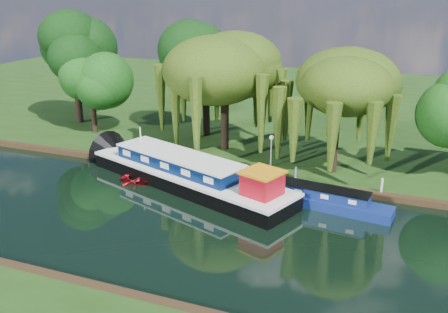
% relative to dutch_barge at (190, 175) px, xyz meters
% --- Properties ---
extents(ground, '(120.00, 120.00, 0.00)m').
position_rel_dutch_barge_xyz_m(ground, '(4.15, -5.52, -0.91)').
color(ground, black).
extents(far_bank, '(120.00, 52.00, 0.45)m').
position_rel_dutch_barge_xyz_m(far_bank, '(4.15, 28.48, -0.68)').
color(far_bank, '#19320D').
rests_on(far_bank, ground).
extents(dutch_barge, '(17.61, 9.51, 3.65)m').
position_rel_dutch_barge_xyz_m(dutch_barge, '(0.00, 0.00, 0.00)').
color(dutch_barge, black).
rests_on(dutch_barge, ground).
extents(narrowboat, '(10.40, 2.97, 1.50)m').
position_rel_dutch_barge_xyz_m(narrowboat, '(9.09, 0.05, -0.37)').
color(narrowboat, navy).
rests_on(narrowboat, ground).
extents(red_dinghy, '(3.35, 2.54, 0.65)m').
position_rel_dutch_barge_xyz_m(red_dinghy, '(-3.65, -0.59, -0.91)').
color(red_dinghy, '#A10B17').
rests_on(red_dinghy, ground).
extents(willow_left, '(7.86, 7.86, 9.42)m').
position_rel_dutch_barge_xyz_m(willow_left, '(-0.36, 7.95, 6.39)').
color(willow_left, black).
rests_on(willow_left, far_bank).
extents(willow_right, '(6.85, 6.85, 8.34)m').
position_rel_dutch_barge_xyz_m(willow_right, '(9.28, 5.79, 5.63)').
color(willow_right, black).
rests_on(willow_right, far_bank).
extents(tree_far_left, '(4.56, 4.56, 7.35)m').
position_rel_dutch_barge_xyz_m(tree_far_left, '(-13.86, 8.11, 4.58)').
color(tree_far_left, black).
rests_on(tree_far_left, far_bank).
extents(tree_far_back, '(6.02, 6.02, 10.12)m').
position_rel_dutch_barge_xyz_m(tree_far_back, '(-17.57, 10.75, 6.59)').
color(tree_far_back, black).
rests_on(tree_far_back, far_bank).
extents(tree_far_mid, '(5.88, 5.88, 9.62)m').
position_rel_dutch_barge_xyz_m(tree_far_mid, '(-3.52, 11.26, 6.17)').
color(tree_far_mid, black).
rests_on(tree_far_mid, far_bank).
extents(lamppost, '(0.36, 0.36, 2.56)m').
position_rel_dutch_barge_xyz_m(lamppost, '(4.65, 4.98, 1.51)').
color(lamppost, silver).
rests_on(lamppost, far_bank).
extents(mooring_posts, '(19.16, 0.16, 1.00)m').
position_rel_dutch_barge_xyz_m(mooring_posts, '(3.65, 2.88, 0.04)').
color(mooring_posts, silver).
rests_on(mooring_posts, far_bank).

